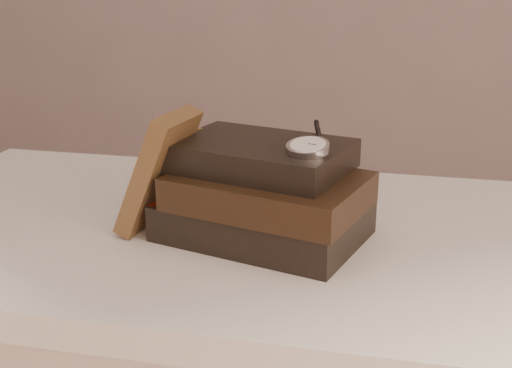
# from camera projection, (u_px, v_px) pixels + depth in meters

# --- Properties ---
(table) EXTENTS (1.00, 0.60, 0.75)m
(table) POSITION_uv_depth(u_px,v_px,m) (205.00, 280.00, 1.01)
(table) COLOR silver
(table) RESTS_ON ground
(book_stack) EXTENTS (0.30, 0.25, 0.13)m
(book_stack) POSITION_uv_depth(u_px,v_px,m) (264.00, 195.00, 0.91)
(book_stack) COLOR black
(book_stack) RESTS_ON table
(journal) EXTENTS (0.10, 0.12, 0.17)m
(journal) POSITION_uv_depth(u_px,v_px,m) (159.00, 171.00, 0.93)
(journal) COLOR #442D1A
(journal) RESTS_ON table
(pocket_watch) EXTENTS (0.07, 0.16, 0.02)m
(pocket_watch) POSITION_uv_depth(u_px,v_px,m) (309.00, 146.00, 0.84)
(pocket_watch) COLOR silver
(pocket_watch) RESTS_ON book_stack
(eyeglasses) EXTENTS (0.14, 0.15, 0.05)m
(eyeglasses) POSITION_uv_depth(u_px,v_px,m) (236.00, 160.00, 1.02)
(eyeglasses) COLOR silver
(eyeglasses) RESTS_ON book_stack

